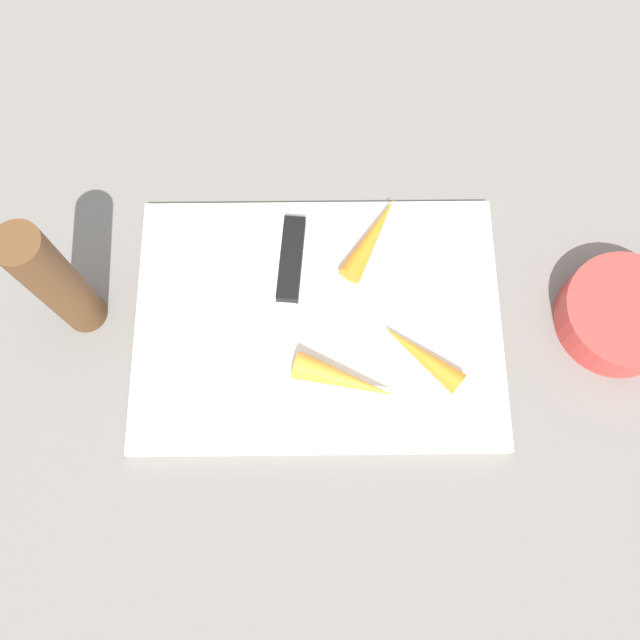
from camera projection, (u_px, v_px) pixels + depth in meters
ground_plane at (320, 324)px, 0.66m from camera, size 1.40×1.40×0.00m
cutting_board at (320, 322)px, 0.66m from camera, size 0.36×0.26×0.01m
knife at (292, 272)px, 0.66m from camera, size 0.04×0.20×0.01m
carrot_longest at (374, 237)px, 0.66m from camera, size 0.07×0.10×0.02m
carrot_shortest at (423, 355)px, 0.63m from camera, size 0.08×0.08×0.02m
carrot_medium at (346, 380)px, 0.62m from camera, size 0.10×0.06×0.03m
small_bowl at (622, 313)px, 0.64m from camera, size 0.12×0.12×0.04m
pepper_grinder at (58, 283)px, 0.58m from camera, size 0.04×0.04×0.17m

